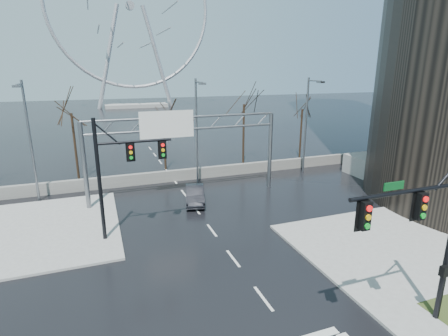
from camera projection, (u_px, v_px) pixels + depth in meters
name	position (u px, v px, depth m)	size (l,w,h in m)	color
ground	(263.00, 299.00, 16.98)	(260.00, 260.00, 0.00)	black
sidewalk_right_ext	(391.00, 244.00, 22.09)	(12.00, 10.00, 0.15)	gray
sidewalk_far	(43.00, 230.00, 24.15)	(10.00, 12.00, 0.15)	gray
barrier_wall	(174.00, 176.00, 34.90)	(52.00, 0.50, 1.10)	slate
signal_mast_near	(431.00, 224.00, 13.73)	(5.52, 0.41, 8.00)	black
signal_mast_far	(117.00, 168.00, 21.82)	(4.72, 0.41, 8.00)	black
sign_gantry	(181.00, 139.00, 28.97)	(16.36, 0.40, 7.60)	slate
streetlight_left	(28.00, 133.00, 27.81)	(0.50, 2.55, 10.00)	slate
streetlight_mid	(197.00, 124.00, 32.47)	(0.50, 2.55, 10.00)	slate
streetlight_right	(308.00, 118.00, 36.45)	(0.50, 2.55, 10.00)	slate
tree_left	(72.00, 121.00, 33.61)	(3.75, 3.75, 7.50)	black
tree_center	(164.00, 123.00, 37.72)	(3.25, 3.25, 6.50)	black
tree_right	(244.00, 111.00, 39.53)	(3.90, 3.90, 7.80)	black
tree_far_right	(302.00, 115.00, 42.85)	(3.40, 3.40, 6.80)	black
ferris_wheel	(130.00, 13.00, 97.41)	(45.00, 6.00, 50.91)	gray
car	(195.00, 195.00, 29.13)	(1.49, 4.27, 1.41)	black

